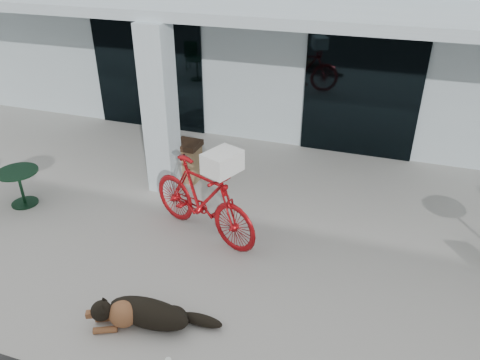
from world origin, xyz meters
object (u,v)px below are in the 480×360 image
(bicycle, at_px, (203,200))
(trash_receptacle, at_px, (188,161))
(dog, at_px, (148,312))
(cafe_table_near, at_px, (21,188))

(bicycle, xyz_separation_m, trash_receptacle, (-1.00, 1.65, -0.25))
(bicycle, distance_m, dog, 2.13)
(bicycle, bearing_deg, dog, -154.95)
(cafe_table_near, xyz_separation_m, trash_receptacle, (2.49, 1.82, 0.07))
(dog, height_order, cafe_table_near, cafe_table_near)
(dog, distance_m, cafe_table_near, 4.06)
(bicycle, relative_size, trash_receptacle, 2.71)
(bicycle, height_order, trash_receptacle, bicycle)
(trash_receptacle, bearing_deg, bicycle, -58.84)
(dog, relative_size, cafe_table_near, 1.75)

